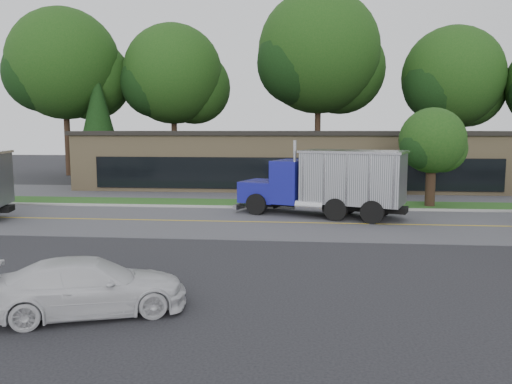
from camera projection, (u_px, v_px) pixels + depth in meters
The scene contains 15 objects.
ground at pixel (211, 277), 14.97m from camera, with size 140.00×140.00×0.00m, color #2E2E33.
road at pixel (246, 222), 23.86m from camera, with size 60.00×8.00×0.02m, color slate.
center_line at pixel (246, 222), 23.86m from camera, with size 60.00×0.12×0.01m, color gold.
curb at pixel (255, 208), 28.00m from camera, with size 60.00×0.30×0.12m, color #9E9E99.
grass_verge at pixel (258, 204), 29.78m from camera, with size 60.00×3.40×0.03m, color #22501B.
far_parking at pixel (264, 193), 34.72m from camera, with size 60.00×7.00×0.02m, color slate.
strip_mall at pixel (295, 160), 40.21m from camera, with size 32.00×12.00×4.00m, color #947F5B.
tree_far_a at pixel (67, 70), 47.34m from camera, with size 11.07×10.42×15.79m.
tree_far_b at pixel (175, 79), 48.46m from camera, with size 10.21×9.61×14.56m.
tree_far_c at pixel (321, 58), 46.92m from camera, with size 12.17×11.45×17.35m.
tree_far_d at pixel (454, 82), 45.06m from camera, with size 9.57×9.00×13.65m.
evergreen_left at pixel (98, 118), 45.45m from camera, with size 4.35×4.35×9.88m.
tree_verge at pixel (433, 144), 28.43m from camera, with size 3.96×3.73×5.65m.
dump_truck_blue at pixel (330, 181), 25.17m from camera, with size 8.71×5.11×3.36m.
rally_car at pixel (89, 286), 11.92m from camera, with size 1.86×4.58×1.33m, color silver.
Camera 1 is at (2.73, -14.34, 4.38)m, focal length 35.00 mm.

